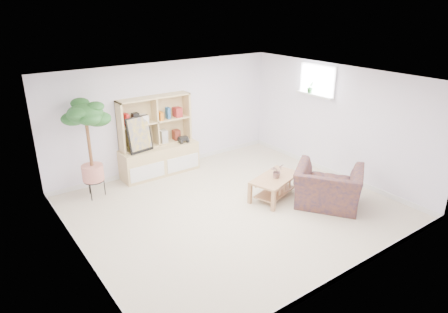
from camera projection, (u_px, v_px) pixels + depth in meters
floor at (233, 208)px, 7.43m from camera, size 5.50×5.00×0.01m
ceiling at (234, 79)px, 6.55m from camera, size 5.50×5.00×0.01m
walls at (234, 148)px, 6.99m from camera, size 5.51×5.01×2.40m
baseboard at (233, 206)px, 7.41m from camera, size 5.50×5.00×0.10m
window at (318, 80)px, 8.63m from camera, size 0.10×0.98×0.68m
window_sill at (315, 95)px, 8.72m from camera, size 0.14×1.00×0.04m
storage_unit at (158, 137)px, 8.62m from camera, size 1.73×0.58×1.73m
poster at (139, 135)px, 8.24m from camera, size 0.56×0.21×0.75m
toy_truck at (183, 139)px, 8.89m from camera, size 0.30×0.22×0.15m
coffee_table at (275, 187)px, 7.77m from camera, size 1.19×0.87×0.43m
table_plant at (277, 171)px, 7.62m from camera, size 0.29×0.27×0.26m
floor_tree at (90, 150)px, 7.52m from camera, size 0.85×0.85×1.94m
armchair at (328, 184)px, 7.38m from camera, size 1.52×1.56×0.87m
sill_plant at (310, 87)px, 8.77m from camera, size 0.16×0.14×0.26m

